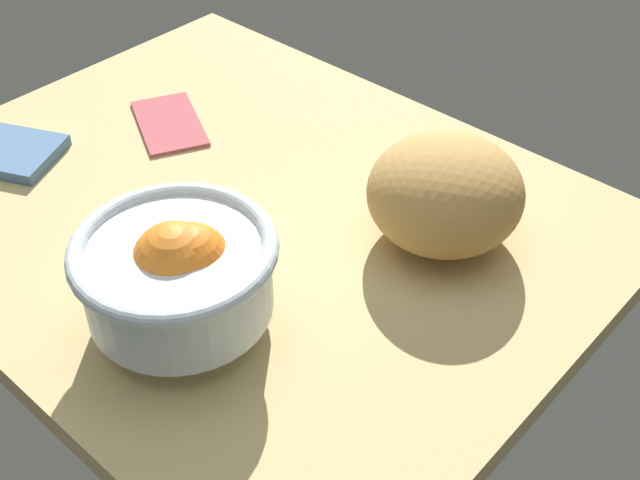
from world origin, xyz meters
The scene contains 5 objects.
ground_plane centered at (0.00, 0.00, -1.50)cm, with size 79.01×62.71×3.00cm, color tan.
fruit_bowl centered at (-9.41, 16.28, 6.77)cm, with size 18.83×18.83×11.74cm.
bread_loaf centered at (-19.81, -10.72, 5.79)cm, with size 16.50×16.23×11.59cm, color tan.
napkin_folded centered at (29.03, 12.81, 0.72)cm, with size 14.18×9.24×1.44cm, color #4F7099.
napkin_spare centered at (19.08, -5.46, 0.48)cm, with size 13.25×7.51×0.95cm, color #B35058.
Camera 1 is at (-55.34, 47.98, 57.00)cm, focal length 45.85 mm.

